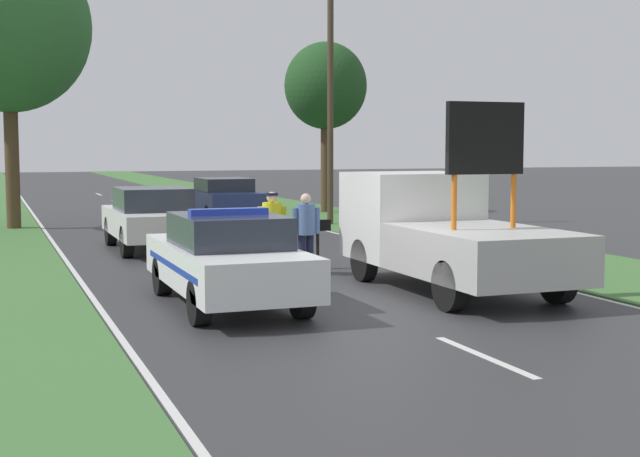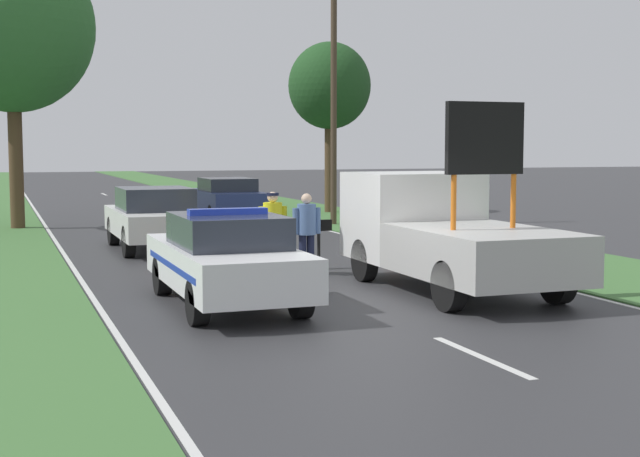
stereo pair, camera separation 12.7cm
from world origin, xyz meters
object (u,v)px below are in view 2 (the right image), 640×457
object	(u,v)px
traffic_cone_near_police	(394,246)
roadside_tree_near_right	(12,27)
utility_pole	(334,86)
traffic_cone_behind_barrier	(243,257)
roadside_tree_near_left	(330,87)
pedestrian_civilian	(307,227)
police_car	(226,259)
work_truck	(442,231)
traffic_cone_centre_front	(173,255)
road_barrier	(267,230)
police_officer	(273,226)
queued_car_van_white	(154,217)
traffic_cone_near_truck	(269,268)
queued_car_hatch_blue	(227,199)

from	to	relation	value
traffic_cone_near_police	roadside_tree_near_right	bearing A→B (deg)	124.13
utility_pole	roadside_tree_near_right	bearing A→B (deg)	168.14
traffic_cone_behind_barrier	roadside_tree_near_left	bearing A→B (deg)	63.40
pedestrian_civilian	roadside_tree_near_left	distance (m)	17.32
police_car	traffic_cone_behind_barrier	distance (m)	3.57
work_truck	traffic_cone_centre_front	distance (m)	5.67
road_barrier	police_officer	world-z (taller)	police_officer
pedestrian_civilian	traffic_cone_near_police	xyz separation A→B (m)	(2.51, 1.28, -0.61)
police_car	queued_car_van_white	world-z (taller)	police_car
police_officer	traffic_cone_near_truck	world-z (taller)	police_officer
police_officer	queued_car_hatch_blue	xyz separation A→B (m)	(2.16, 12.33, -0.19)
road_barrier	police_officer	distance (m)	0.55
roadside_tree_near_left	roadside_tree_near_right	world-z (taller)	roadside_tree_near_right
utility_pole	police_car	bearing A→B (deg)	-117.54
police_officer	road_barrier	bearing A→B (deg)	-110.23
traffic_cone_behind_barrier	roadside_tree_near_right	size ratio (longest dim) A/B	0.08
traffic_cone_near_police	queued_car_van_white	world-z (taller)	queued_car_van_white
traffic_cone_near_truck	queued_car_van_white	distance (m)	6.69
road_barrier	roadside_tree_near_left	bearing A→B (deg)	66.33
traffic_cone_near_police	queued_car_hatch_blue	world-z (taller)	queued_car_hatch_blue
police_car	road_barrier	world-z (taller)	police_car
pedestrian_civilian	queued_car_van_white	bearing A→B (deg)	122.78
work_truck	roadside_tree_near_right	distance (m)	17.24
work_truck	roadside_tree_near_right	bearing A→B (deg)	-65.68
police_car	work_truck	size ratio (longest dim) A/B	0.87
traffic_cone_behind_barrier	roadside_tree_near_right	distance (m)	13.94
road_barrier	traffic_cone_near_police	bearing A→B (deg)	9.99
police_car	road_barrier	bearing A→B (deg)	60.03
traffic_cone_centre_front	queued_car_van_white	size ratio (longest dim) A/B	0.16
work_truck	police_officer	world-z (taller)	work_truck
traffic_cone_behind_barrier	queued_car_van_white	xyz separation A→B (m)	(-0.94, 4.89, 0.45)
police_officer	roadside_tree_near_right	bearing A→B (deg)	-86.30
traffic_cone_centre_front	utility_pole	bearing A→B (deg)	52.40
traffic_cone_near_truck	police_officer	bearing A→B (deg)	70.38
roadside_tree_near_right	traffic_cone_near_truck	bearing A→B (deg)	-73.71
roadside_tree_near_left	traffic_cone_near_police	bearing A→B (deg)	-105.13
traffic_cone_near_police	queued_car_van_white	bearing A→B (deg)	137.89
police_car	traffic_cone_near_police	world-z (taller)	police_car
traffic_cone_centre_front	queued_car_hatch_blue	distance (m)	11.90
police_car	traffic_cone_near_police	size ratio (longest dim) A/B	6.76
traffic_cone_centre_front	traffic_cone_behind_barrier	size ratio (longest dim) A/B	0.98
road_barrier	police_officer	size ratio (longest dim) A/B	1.71
roadside_tree_near_right	road_barrier	bearing A→B (deg)	-68.76
utility_pole	pedestrian_civilian	bearing A→B (deg)	-113.63
police_car	queued_car_hatch_blue	xyz separation A→B (m)	(3.88, 15.41, 0.03)
roadside_tree_near_right	utility_pole	size ratio (longest dim) A/B	1.01
work_truck	traffic_cone_behind_barrier	world-z (taller)	work_truck
police_officer	roadside_tree_near_right	size ratio (longest dim) A/B	0.19
police_car	traffic_cone_near_truck	bearing A→B (deg)	49.45
police_officer	queued_car_van_white	xyz separation A→B (m)	(-1.48, 5.15, -0.18)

